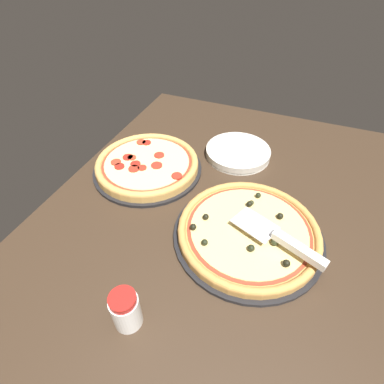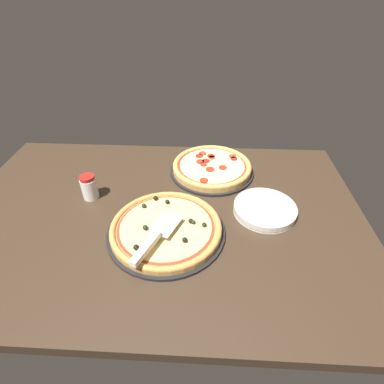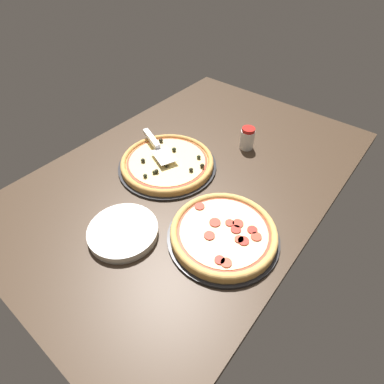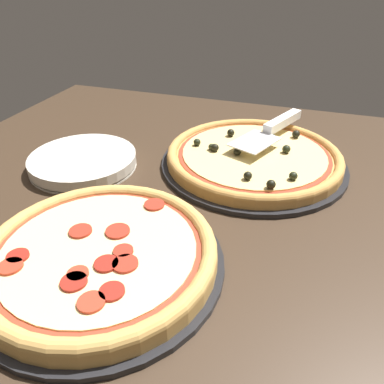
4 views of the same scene
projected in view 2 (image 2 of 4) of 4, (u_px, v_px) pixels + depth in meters
The scene contains 8 objects.
ground_plane at pixel (159, 216), 107.80cm from camera, with size 145.82×97.13×3.60cm, color #38281C.
pizza_pan_front at pixel (166, 232), 98.43cm from camera, with size 38.75×38.75×1.00cm, color black.
pizza_front at pixel (166, 227), 97.32cm from camera, with size 36.43×36.43×3.87cm.
pizza_pan_back at pixel (212, 171), 127.35cm from camera, with size 35.19×35.19×1.00cm, color black.
pizza_back at pixel (212, 166), 126.04cm from camera, with size 33.08×33.08×3.25cm.
serving_spatula at pixel (150, 242), 87.72cm from camera, with size 13.50×23.78×2.00cm.
plate_stack at pixel (265, 209), 105.98cm from camera, with size 22.07×22.07×2.80cm.
parmesan_shaker at pixel (89, 187), 111.00cm from camera, with size 5.85×5.85×9.53cm.
Camera 2 is at (16.27, -79.61, 70.58)cm, focal length 28.00 mm.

